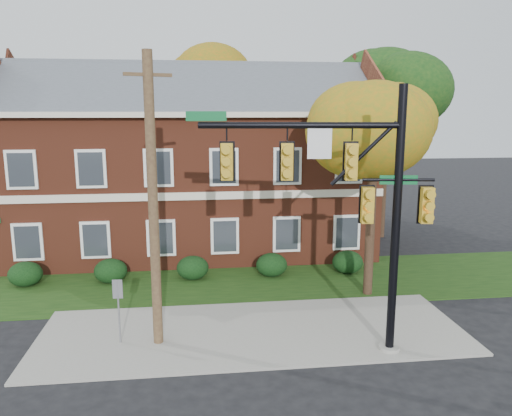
{
  "coord_description": "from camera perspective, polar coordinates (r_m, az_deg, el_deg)",
  "views": [
    {
      "loc": [
        -1.8,
        -14.41,
        7.26
      ],
      "look_at": [
        0.34,
        3.0,
        3.85
      ],
      "focal_mm": 35.0,
      "sensor_mm": 36.0,
      "label": 1
    }
  ],
  "objects": [
    {
      "name": "tree_far_rear",
      "position": [
        34.26,
        -5.24,
        13.59
      ],
      "size": [
        6.84,
        6.46,
        11.52
      ],
      "color": "black",
      "rests_on": "ground"
    },
    {
      "name": "grass_strip",
      "position": [
        21.73,
        -1.88,
        -8.48
      ],
      "size": [
        30.0,
        6.0,
        0.04
      ],
      "primitive_type": "cube",
      "color": "#193811",
      "rests_on": "ground"
    },
    {
      "name": "hedge_right",
      "position": [
        22.4,
        1.79,
        -6.51
      ],
      "size": [
        1.4,
        1.26,
        1.05
      ],
      "primitive_type": "ellipsoid",
      "color": "black",
      "rests_on": "ground"
    },
    {
      "name": "hedge_left",
      "position": [
        22.46,
        -16.28,
        -6.91
      ],
      "size": [
        1.4,
        1.26,
        1.05
      ],
      "primitive_type": "ellipsoid",
      "color": "black",
      "rests_on": "ground"
    },
    {
      "name": "hedge_far_left",
      "position": [
        23.3,
        -24.86,
        -6.86
      ],
      "size": [
        1.4,
        1.26,
        1.05
      ],
      "primitive_type": "ellipsoid",
      "color": "black",
      "rests_on": "ground"
    },
    {
      "name": "sidewalk",
      "position": [
        17.11,
        -0.34,
        -13.97
      ],
      "size": [
        14.0,
        5.0,
        0.08
      ],
      "primitive_type": "cube",
      "color": "gray",
      "rests_on": "ground"
    },
    {
      "name": "hedge_center",
      "position": [
        22.16,
        -7.25,
        -6.8
      ],
      "size": [
        1.4,
        1.26,
        1.05
      ],
      "primitive_type": "ellipsoid",
      "color": "black",
      "rests_on": "ground"
    },
    {
      "name": "traffic_signal",
      "position": [
        14.63,
        10.45,
        1.83
      ],
      "size": [
        7.15,
        1.17,
        8.02
      ],
      "rotation": [
        0.0,
        0.0,
        -0.13
      ],
      "color": "gray",
      "rests_on": "ground"
    },
    {
      "name": "sign_post",
      "position": [
        16.35,
        -15.47,
        -10.2
      ],
      "size": [
        0.31,
        0.06,
        2.15
      ],
      "rotation": [
        0.0,
        0.0,
        -0.06
      ],
      "color": "slate",
      "rests_on": "ground"
    },
    {
      "name": "tree_right_rear",
      "position": [
        29.41,
        15.56,
        12.28
      ],
      "size": [
        6.3,
        5.95,
        10.62
      ],
      "color": "black",
      "rests_on": "ground"
    },
    {
      "name": "tree_near_right",
      "position": [
        19.59,
        14.18,
        8.93
      ],
      "size": [
        4.5,
        4.25,
        8.58
      ],
      "color": "black",
      "rests_on": "ground"
    },
    {
      "name": "apartment_building",
      "position": [
        26.46,
        -7.46,
        5.97
      ],
      "size": [
        18.8,
        8.8,
        9.74
      ],
      "color": "maroon",
      "rests_on": "ground"
    },
    {
      "name": "ground",
      "position": [
        16.23,
        0.09,
        -15.57
      ],
      "size": [
        120.0,
        120.0,
        0.0
      ],
      "primitive_type": "plane",
      "color": "black",
      "rests_on": "ground"
    },
    {
      "name": "hedge_far_right",
      "position": [
        23.18,
        10.43,
        -6.09
      ],
      "size": [
        1.4,
        1.26,
        1.05
      ],
      "primitive_type": "ellipsoid",
      "color": "black",
      "rests_on": "ground"
    },
    {
      "name": "utility_pole",
      "position": [
        15.26,
        -11.69,
        0.57
      ],
      "size": [
        1.36,
        0.52,
        8.99
      ],
      "rotation": [
        0.0,
        0.0,
        0.31
      ],
      "color": "#452F20",
      "rests_on": "ground"
    }
  ]
}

